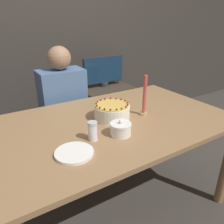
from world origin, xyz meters
TOP-DOWN VIEW (x-y plane):
  - ground_plane at (0.00, 0.00)m, footprint 12.00×12.00m
  - wall_behind at (0.00, 1.40)m, footprint 8.00×0.05m
  - dining_table at (0.00, 0.00)m, footprint 1.60×1.00m
  - cake at (-0.01, 0.03)m, footprint 0.24×0.24m
  - sugar_bowl at (-0.09, -0.20)m, footprint 0.13×0.13m
  - sugar_shaker at (-0.25, -0.16)m, footprint 0.06×0.06m
  - plate_stack at (-0.40, -0.24)m, footprint 0.20×0.20m
  - candle at (0.22, -0.04)m, footprint 0.05×0.05m
  - person_man_blue_shirt at (-0.12, 0.70)m, footprint 0.40×0.34m
  - side_cabinet at (0.54, 1.09)m, footprint 0.62×0.52m
  - tv_monitor at (0.54, 1.10)m, footprint 0.53×0.10m

SIDE VIEW (x-z plane):
  - ground_plane at x=0.00m, z-range 0.00..0.00m
  - side_cabinet at x=0.54m, z-range 0.00..0.63m
  - person_man_blue_shirt at x=-0.12m, z-range -0.08..1.10m
  - dining_table at x=0.00m, z-range 0.28..1.02m
  - plate_stack at x=-0.40m, z-range 0.75..0.77m
  - sugar_bowl at x=-0.09m, z-range 0.74..0.84m
  - cake at x=-0.01m, z-range 0.74..0.86m
  - sugar_shaker at x=-0.25m, z-range 0.75..0.86m
  - tv_monitor at x=0.54m, z-range 0.64..1.00m
  - candle at x=0.22m, z-range 0.72..1.01m
  - wall_behind at x=0.00m, z-range 0.00..2.60m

